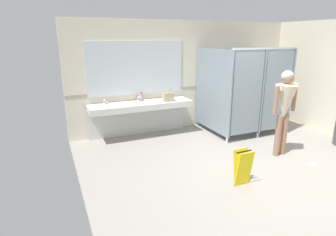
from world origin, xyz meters
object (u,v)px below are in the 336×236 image
person_standing (285,103)px  handbag (168,97)px  soap_dispenser (141,97)px  wet_floor_sign (243,167)px

person_standing → handbag: bearing=128.7°
soap_dispenser → person_standing: bearing=-47.0°
handbag → wet_floor_sign: 2.76m
person_standing → handbag: 2.57m
handbag → soap_dispenser: bearing=150.0°
person_standing → handbag: size_ratio=4.93×
soap_dispenser → wet_floor_sign: (0.71, -3.00, -0.62)m
handbag → wet_floor_sign: bearing=-87.0°
wet_floor_sign → person_standing: bearing=24.8°
person_standing → soap_dispenser: size_ratio=8.31×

